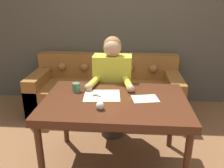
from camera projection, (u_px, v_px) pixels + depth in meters
name	position (u px, v px, depth m)	size (l,w,h in m)	color
wall_back	(131.00, 20.00, 3.62)	(8.00, 0.06, 2.60)	#474238
dining_table	(115.00, 106.00, 2.23)	(1.34, 0.91, 0.75)	#472314
couch	(106.00, 92.00, 3.58)	(2.16, 0.89, 0.82)	brown
person	(112.00, 88.00, 2.80)	(0.51, 0.59, 1.24)	#33281E
pattern_paper_main	(102.00, 96.00, 2.28)	(0.37, 0.32, 0.00)	beige
pattern_paper_offcut	(145.00, 99.00, 2.21)	(0.27, 0.22, 0.00)	beige
scissors	(98.00, 96.00, 2.27)	(0.21, 0.12, 0.01)	silver
mug	(76.00, 87.00, 2.37)	(0.11, 0.08, 0.09)	#47704C
pin_cushion	(100.00, 106.00, 2.00)	(0.07, 0.07, 0.07)	#4C3828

